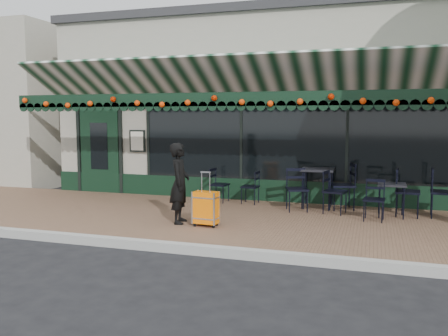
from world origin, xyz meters
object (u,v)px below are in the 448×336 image
(cafe_table_a, at_px, (392,187))
(chair_a_extra, at_px, (443,193))
(woman, at_px, (180,183))
(chair_b_front, at_px, (297,190))
(cafe_table_b, at_px, (318,172))
(chair_solo, at_px, (219,185))
(suitcase, at_px, (206,208))
(chair_b_right, at_px, (335,192))
(chair_a_front, at_px, (374,200))
(chair_b_left, at_px, (250,187))
(chair_a_left, at_px, (342,186))
(chair_a_right, at_px, (408,192))

(cafe_table_a, relative_size, chair_a_extra, 0.67)
(woman, bearing_deg, chair_a_extra, -79.98)
(woman, bearing_deg, chair_b_front, -59.52)
(cafe_table_a, height_order, cafe_table_b, cafe_table_b)
(cafe_table_b, xyz_separation_m, chair_solo, (-2.23, -0.03, -0.37))
(suitcase, bearing_deg, cafe_table_b, 60.59)
(chair_b_right, height_order, chair_solo, chair_b_right)
(chair_b_right, bearing_deg, chair_b_front, 101.40)
(woman, relative_size, suitcase, 1.51)
(cafe_table_a, distance_m, chair_b_front, 1.86)
(woman, distance_m, chair_solo, 2.31)
(chair_a_front, distance_m, chair_solo, 3.55)
(chair_a_extra, distance_m, chair_solo, 4.69)
(chair_solo, bearing_deg, chair_b_front, -99.26)
(cafe_table_a, height_order, chair_b_left, chair_b_left)
(chair_b_left, distance_m, chair_solo, 0.73)
(chair_a_left, bearing_deg, chair_b_front, -78.56)
(cafe_table_b, distance_m, chair_b_left, 1.55)
(chair_a_extra, distance_m, chair_b_front, 2.81)
(suitcase, bearing_deg, woman, 173.88)
(chair_solo, bearing_deg, chair_a_right, -89.31)
(chair_a_left, xyz_separation_m, chair_a_right, (1.27, -0.34, -0.02))
(cafe_table_a, bearing_deg, chair_b_left, 169.88)
(chair_a_extra, bearing_deg, chair_solo, 90.15)
(suitcase, xyz_separation_m, chair_b_front, (1.34, 1.88, 0.12))
(woman, distance_m, chair_b_left, 2.44)
(chair_a_right, height_order, chair_b_front, chair_a_right)
(cafe_table_b, height_order, chair_a_right, chair_a_right)
(cafe_table_b, distance_m, chair_a_left, 0.59)
(cafe_table_b, relative_size, chair_b_right, 0.96)
(woman, bearing_deg, chair_solo, -13.13)
(cafe_table_b, bearing_deg, chair_a_front, -41.92)
(cafe_table_a, xyz_separation_m, chair_b_left, (-2.99, 0.53, -0.21))
(chair_a_front, height_order, chair_solo, chair_a_front)
(chair_a_right, bearing_deg, suitcase, 124.24)
(chair_a_left, distance_m, chair_b_front, 1.00)
(cafe_table_b, height_order, chair_a_left, chair_a_left)
(chair_a_extra, bearing_deg, chair_b_right, 99.90)
(suitcase, distance_m, chair_a_front, 3.18)
(cafe_table_b, bearing_deg, chair_b_right, -53.87)
(suitcase, xyz_separation_m, chair_b_right, (2.11, 1.86, 0.11))
(woman, bearing_deg, chair_a_left, -63.80)
(chair_a_front, height_order, chair_b_left, chair_a_front)
(chair_b_right, xyz_separation_m, chair_b_front, (-0.77, 0.02, 0.01))
(chair_a_front, relative_size, chair_solo, 1.01)
(chair_a_extra, distance_m, chair_b_left, 3.96)
(chair_a_right, distance_m, chair_a_extra, 0.65)
(cafe_table_b, height_order, chair_b_front, chair_b_front)
(cafe_table_a, distance_m, chair_b_left, 3.05)
(cafe_table_b, bearing_deg, chair_a_left, -9.22)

